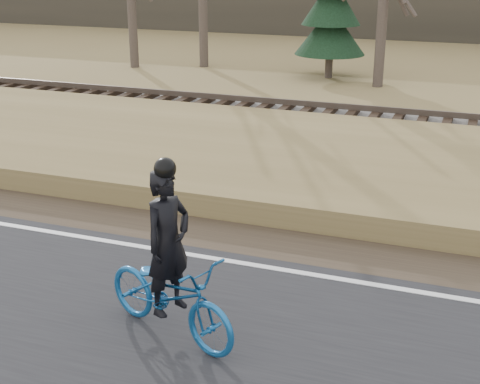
% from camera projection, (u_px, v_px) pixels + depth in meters
% --- Properties ---
extents(ground, '(120.00, 120.00, 0.00)m').
position_uv_depth(ground, '(444.00, 307.00, 9.06)').
color(ground, olive).
rests_on(ground, ground).
extents(edge_line, '(120.00, 0.12, 0.01)m').
position_uv_depth(edge_line, '(446.00, 296.00, 9.21)').
color(edge_line, silver).
rests_on(edge_line, road).
extents(shoulder, '(120.00, 1.60, 0.04)m').
position_uv_depth(shoulder, '(450.00, 269.00, 10.11)').
color(shoulder, '#473A2B').
rests_on(shoulder, ground).
extents(embankment, '(120.00, 5.00, 0.44)m').
position_uv_depth(embankment, '(462.00, 192.00, 12.69)').
color(embankment, olive).
rests_on(embankment, ground).
extents(ballast, '(120.00, 3.00, 0.45)m').
position_uv_depth(ballast, '(470.00, 141.00, 16.03)').
color(ballast, slate).
rests_on(ballast, ground).
extents(railroad, '(120.00, 2.40, 0.29)m').
position_uv_depth(railroad, '(472.00, 129.00, 15.93)').
color(railroad, black).
rests_on(railroad, ballast).
extents(cyclist, '(2.21, 1.41, 2.30)m').
position_uv_depth(cyclist, '(170.00, 282.00, 8.08)').
color(cyclist, '#14528F').
rests_on(cyclist, road).
extents(conifer, '(2.60, 2.60, 5.80)m').
position_uv_depth(conifer, '(332.00, 2.00, 24.18)').
color(conifer, brown).
rests_on(conifer, ground).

